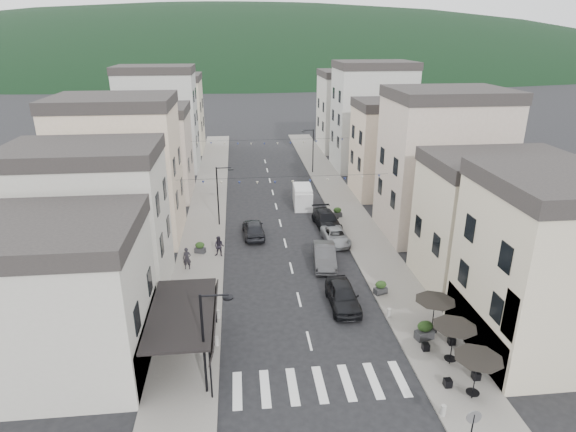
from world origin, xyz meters
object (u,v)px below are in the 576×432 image
at_px(parked_car_c, 336,236).
at_px(pedestrian_a, 187,259).
at_px(parked_car_e, 254,229).
at_px(parked_car_b, 325,256).
at_px(delivery_van, 302,196).
at_px(pedestrian_b, 219,246).
at_px(parked_car_d, 327,220).
at_px(parked_car_a, 343,295).

distance_m(parked_car_c, pedestrian_a, 13.64).
distance_m(parked_car_c, parked_car_e, 7.71).
relative_size(parked_car_b, pedestrian_a, 2.71).
bearing_deg(delivery_van, pedestrian_b, -121.87).
xyz_separation_m(parked_car_e, pedestrian_a, (-5.58, -6.33, 0.23)).
relative_size(parked_car_d, parked_car_e, 1.13).
relative_size(parked_car_d, pedestrian_b, 2.95).
xyz_separation_m(delivery_van, pedestrian_b, (-8.79, -12.31, -0.12)).
xyz_separation_m(parked_car_d, delivery_van, (-1.52, 6.49, 0.36)).
bearing_deg(parked_car_d, parked_car_b, -105.74).
distance_m(parked_car_a, parked_car_e, 14.22).
relative_size(parked_car_b, parked_car_e, 1.05).
bearing_deg(parked_car_b, parked_car_e, 136.91).
bearing_deg(pedestrian_a, parked_car_b, 1.02).
bearing_deg(delivery_van, parked_car_e, -121.60).
xyz_separation_m(parked_car_e, delivery_van, (5.73, 8.09, 0.33)).
height_order(pedestrian_a, pedestrian_b, pedestrian_a).
distance_m(parked_car_b, pedestrian_b, 8.97).
bearing_deg(parked_car_a, pedestrian_b, 135.01).
xyz_separation_m(parked_car_b, delivery_van, (0.13, 14.60, 0.32)).
height_order(parked_car_a, delivery_van, delivery_van).
bearing_deg(parked_car_d, delivery_van, 98.98).
xyz_separation_m(parked_car_b, parked_car_c, (1.80, 4.35, -0.18)).
distance_m(parked_car_a, parked_car_d, 14.70).
distance_m(parked_car_c, parked_car_d, 3.77).
bearing_deg(parked_car_e, delivery_van, -128.70).
relative_size(parked_car_c, pedestrian_b, 2.51).
bearing_deg(parked_car_e, pedestrian_a, 45.20).
bearing_deg(parked_car_e, pedestrian_b, 50.52).
bearing_deg(pedestrian_b, pedestrian_a, -122.30).
bearing_deg(pedestrian_b, parked_car_b, 2.76).
distance_m(parked_car_b, parked_car_e, 8.58).
relative_size(parked_car_a, parked_car_d, 0.92).
xyz_separation_m(parked_car_a, delivery_van, (-0.01, 21.10, 0.30)).
distance_m(parked_car_e, delivery_van, 9.92).
bearing_deg(pedestrian_b, delivery_van, 72.02).
height_order(parked_car_d, pedestrian_b, pedestrian_b).
relative_size(parked_car_a, pedestrian_a, 2.67).
xyz_separation_m(parked_car_a, parked_car_e, (-5.73, 13.01, -0.03)).
distance_m(parked_car_e, pedestrian_a, 8.44).
bearing_deg(parked_car_c, pedestrian_a, -165.00).
height_order(parked_car_b, pedestrian_b, pedestrian_b).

